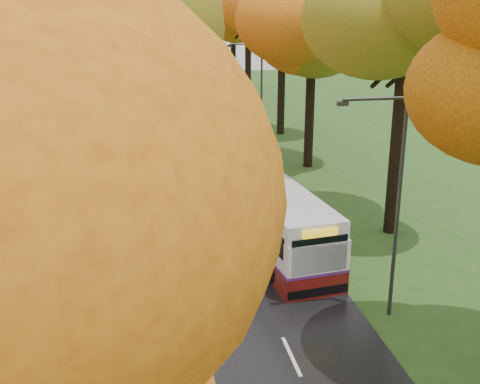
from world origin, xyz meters
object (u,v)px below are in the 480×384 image
object	(u,v)px
streetlamp_far	(213,59)
bus	(267,212)
streetlamp_mid	(258,92)
car_dark	(154,103)
car_white	(171,162)
streetlamp_near	(393,192)
car_silver	(157,116)

from	to	relation	value
streetlamp_far	bus	size ratio (longest dim) A/B	0.70
streetlamp_mid	car_dark	xyz separation A→B (m)	(-6.30, 20.12, -4.02)
bus	car_white	size ratio (longest dim) A/B	3.08
bus	streetlamp_mid	bearing A→B (deg)	72.38
bus	streetlamp_near	bearing A→B (deg)	-76.63
streetlamp_mid	bus	size ratio (longest dim) A/B	0.70
car_silver	streetlamp_near	bearing A→B (deg)	-96.60
streetlamp_mid	car_dark	size ratio (longest dim) A/B	1.79
car_white	car_dark	world-z (taller)	car_dark
streetlamp_near	streetlamp_mid	distance (m)	22.00
streetlamp_near	streetlamp_mid	world-z (taller)	same
streetlamp_mid	car_white	world-z (taller)	streetlamp_mid
streetlamp_far	car_white	world-z (taller)	streetlamp_far
streetlamp_far	bus	world-z (taller)	streetlamp_far
streetlamp_near	streetlamp_far	distance (m)	44.00
streetlamp_mid	car_silver	world-z (taller)	streetlamp_mid
bus	streetlamp_far	bearing A→B (deg)	78.41
car_white	car_dark	distance (m)	22.34
streetlamp_near	streetlamp_mid	xyz separation A→B (m)	(0.00, 22.00, 0.00)
streetlamp_mid	car_dark	distance (m)	21.46
streetlamp_mid	car_silver	bearing A→B (deg)	115.75
streetlamp_far	car_dark	bearing A→B (deg)	-163.37
streetlamp_near	streetlamp_far	world-z (taller)	same
streetlamp_far	streetlamp_near	bearing A→B (deg)	-90.00
bus	car_white	world-z (taller)	bus
car_dark	car_silver	bearing A→B (deg)	-92.76
streetlamp_mid	streetlamp_far	world-z (taller)	same
streetlamp_mid	car_silver	distance (m)	15.02
streetlamp_mid	car_white	xyz separation A→B (m)	(-6.21, -2.22, -4.04)
car_dark	car_white	bearing A→B (deg)	-92.55
streetlamp_far	car_white	size ratio (longest dim) A/B	2.14
bus	car_silver	bearing A→B (deg)	89.93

